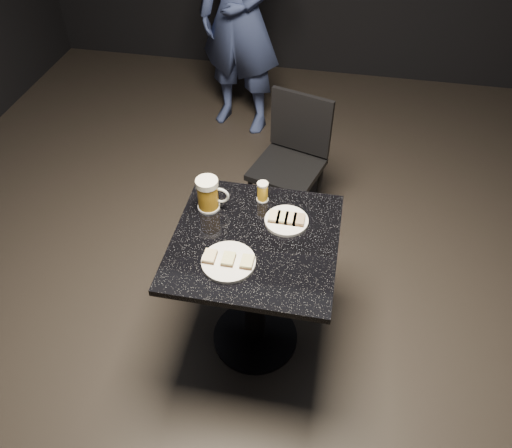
% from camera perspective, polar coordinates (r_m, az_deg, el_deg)
% --- Properties ---
extents(floor, '(6.00, 6.00, 0.00)m').
position_cam_1_polar(floor, '(2.70, -0.08, -12.83)').
color(floor, black).
rests_on(floor, ground).
extents(plate_large, '(0.22, 0.22, 0.01)m').
position_cam_1_polar(plate_large, '(2.02, -3.16, -4.33)').
color(plate_large, white).
rests_on(plate_large, table).
extents(plate_small, '(0.19, 0.19, 0.01)m').
position_cam_1_polar(plate_small, '(2.18, 3.50, 0.38)').
color(plate_small, white).
rests_on(plate_small, table).
extents(patron, '(0.72, 0.56, 1.74)m').
position_cam_1_polar(patron, '(3.79, -1.76, 22.73)').
color(patron, navy).
rests_on(patron, floor).
extents(table, '(0.70, 0.70, 0.75)m').
position_cam_1_polar(table, '(2.29, -0.10, -5.93)').
color(table, black).
rests_on(table, floor).
extents(beer_mug, '(0.15, 0.10, 0.16)m').
position_cam_1_polar(beer_mug, '(2.21, -5.45, 3.42)').
color(beer_mug, silver).
rests_on(beer_mug, table).
extents(beer_tumbler, '(0.06, 0.06, 0.10)m').
position_cam_1_polar(beer_tumbler, '(2.26, 0.76, 3.72)').
color(beer_tumbler, silver).
rests_on(beer_tumbler, table).
extents(chair, '(0.46, 0.46, 0.86)m').
position_cam_1_polar(chair, '(2.97, 4.09, 7.64)').
color(chair, black).
rests_on(chair, floor).
extents(canapes_on_plate_large, '(0.20, 0.07, 0.02)m').
position_cam_1_polar(canapes_on_plate_large, '(2.01, -3.18, -4.02)').
color(canapes_on_plate_large, '#4C3521').
rests_on(canapes_on_plate_large, plate_large).
extents(canapes_on_plate_small, '(0.16, 0.07, 0.02)m').
position_cam_1_polar(canapes_on_plate_small, '(2.17, 3.52, 0.69)').
color(canapes_on_plate_small, '#4C3521').
rests_on(canapes_on_plate_small, plate_small).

